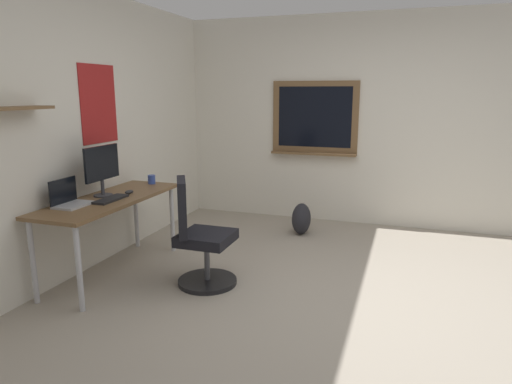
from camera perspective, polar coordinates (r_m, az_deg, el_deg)
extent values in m
plane|color=#9E9384|center=(3.84, 10.27, -13.50)|extent=(5.20, 5.20, 0.00)
cube|color=silver|center=(4.51, -21.65, 6.90)|extent=(5.00, 0.10, 2.60)
cube|color=brown|center=(3.79, -28.45, 9.18)|extent=(0.68, 0.20, 0.02)
cube|color=#A51E1E|center=(4.69, -19.07, 10.34)|extent=(0.52, 0.01, 0.74)
cube|color=silver|center=(5.91, 14.40, 8.50)|extent=(0.10, 5.00, 2.60)
cube|color=brown|center=(5.94, 7.36, 9.29)|extent=(0.04, 1.10, 0.90)
cube|color=black|center=(5.93, 7.33, 9.28)|extent=(0.01, 0.94, 0.76)
cube|color=brown|center=(5.94, 7.15, 4.79)|extent=(0.12, 1.10, 0.03)
cube|color=brown|center=(4.34, -17.81, -0.89)|extent=(1.57, 0.56, 0.03)
cylinder|color=#B7B7BC|center=(3.77, -21.26, -8.94)|extent=(0.04, 0.04, 0.70)
cylinder|color=#B7B7BC|center=(4.90, -10.43, -3.39)|extent=(0.04, 0.04, 0.70)
cylinder|color=#B7B7BC|center=(4.06, -26.10, -7.87)|extent=(0.04, 0.04, 0.70)
cylinder|color=#B7B7BC|center=(5.13, -14.76, -2.90)|extent=(0.04, 0.04, 0.70)
cylinder|color=black|center=(4.15, -6.08, -11.03)|extent=(0.52, 0.52, 0.04)
cylinder|color=#4C4C51|center=(4.08, -6.14, -8.58)|extent=(0.05, 0.05, 0.34)
cube|color=black|center=(4.01, -6.21, -5.71)|extent=(0.44, 0.44, 0.09)
cube|color=black|center=(3.92, -9.23, -1.87)|extent=(0.38, 0.25, 0.48)
cube|color=#ADAFB5|center=(4.13, -21.82, -1.51)|extent=(0.31, 0.21, 0.02)
cube|color=black|center=(4.17, -22.98, 0.13)|extent=(0.31, 0.01, 0.21)
cylinder|color=#38383D|center=(4.43, -18.55, -0.39)|extent=(0.17, 0.17, 0.01)
cylinder|color=#38383D|center=(4.41, -18.62, 0.58)|extent=(0.03, 0.03, 0.14)
cube|color=black|center=(4.37, -18.72, 3.46)|extent=(0.46, 0.02, 0.31)
cube|color=black|center=(4.23, -17.69, -0.86)|extent=(0.37, 0.13, 0.02)
ellipsoid|color=#262628|center=(4.45, -15.58, 0.01)|extent=(0.10, 0.06, 0.03)
cylinder|color=#334CA5|center=(4.87, -12.92, 1.55)|extent=(0.08, 0.08, 0.09)
ellipsoid|color=#232328|center=(5.46, 5.68, -3.35)|extent=(0.32, 0.22, 0.37)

